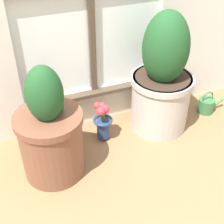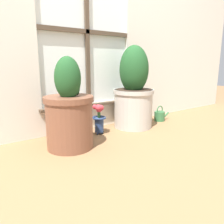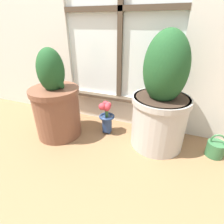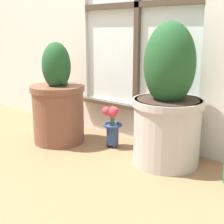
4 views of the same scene
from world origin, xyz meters
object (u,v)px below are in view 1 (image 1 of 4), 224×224
potted_plant_left (50,134)px  flower_vase (103,120)px  potted_plant_right (162,81)px  watering_can (206,105)px

potted_plant_left → flower_vase: size_ratio=2.46×
potted_plant_left → flower_vase: 0.38m
potted_plant_right → potted_plant_left: bearing=-168.8°
potted_plant_right → watering_can: 0.47m
potted_plant_left → potted_plant_right: (0.72, 0.14, 0.07)m
potted_plant_left → flower_vase: (0.34, 0.14, -0.11)m
potted_plant_right → watering_can: bearing=0.5°
potted_plant_right → flower_vase: bearing=180.0°
potted_plant_left → watering_can: bearing=7.6°
potted_plant_left → potted_plant_right: bearing=11.2°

